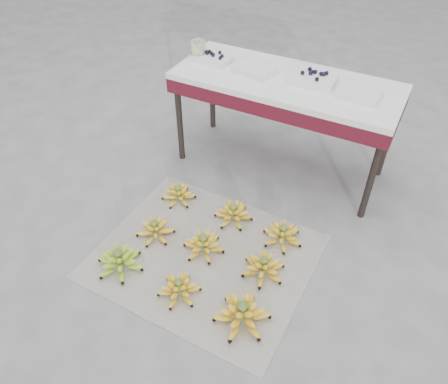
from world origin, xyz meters
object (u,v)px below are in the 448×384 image
at_px(bunch_mid_left, 155,230).
at_px(bunch_mid_right, 263,267).
at_px(bunch_front_left, 120,261).
at_px(bunch_back_left, 179,194).
at_px(tray_left, 254,70).
at_px(tray_right, 314,79).
at_px(bunch_front_center, 179,288).
at_px(glass_jar, 198,50).
at_px(bunch_back_center, 233,214).
at_px(bunch_mid_center, 204,245).
at_px(bunch_back_right, 282,235).
at_px(tray_far_left, 213,58).
at_px(tray_far_right, 360,94).
at_px(bunch_front_right, 242,314).
at_px(vendor_table, 286,90).
at_px(newspaper_mat, 204,256).

relative_size(bunch_mid_left, bunch_mid_right, 0.80).
bearing_deg(bunch_front_left, bunch_back_left, 104.11).
bearing_deg(tray_left, tray_right, 7.32).
bearing_deg(bunch_mid_left, tray_left, 73.53).
bearing_deg(bunch_mid_right, bunch_front_left, -136.08).
xyz_separation_m(bunch_front_center, glass_jar, (-0.62, 1.34, 0.72)).
distance_m(bunch_front_left, bunch_front_center, 0.41).
bearing_deg(bunch_back_center, glass_jar, 134.39).
bearing_deg(glass_jar, bunch_mid_center, -59.76).
relative_size(bunch_mid_left, bunch_back_right, 0.79).
height_order(bunch_back_center, tray_far_left, tray_far_left).
bearing_deg(tray_far_right, bunch_mid_center, -119.68).
xyz_separation_m(bunch_mid_center, bunch_back_left, (-0.38, 0.32, -0.00)).
height_order(bunch_front_center, bunch_back_right, bunch_back_right).
relative_size(bunch_mid_right, tray_right, 1.12).
height_order(bunch_mid_center, tray_right, tray_right).
bearing_deg(bunch_front_right, bunch_back_center, 115.41).
bearing_deg(bunch_back_center, bunch_front_center, -88.58).
bearing_deg(tray_far_left, glass_jar, -173.10).
xyz_separation_m(bunch_front_center, bunch_mid_center, (-0.04, 0.34, 0.00)).
bearing_deg(bunch_mid_center, bunch_mid_left, -175.42).
xyz_separation_m(bunch_mid_right, vendor_table, (-0.31, 0.99, 0.58)).
bearing_deg(glass_jar, bunch_front_center, -65.19).
xyz_separation_m(tray_left, tray_right, (0.39, 0.05, 0.00)).
bearing_deg(glass_jar, bunch_back_center, -47.28).
xyz_separation_m(bunch_mid_center, tray_left, (-0.14, 0.98, 0.68)).
bearing_deg(bunch_front_left, bunch_back_center, 71.52).
xyz_separation_m(tray_left, tray_far_right, (0.70, 0.00, -0.00)).
relative_size(bunch_back_left, bunch_back_right, 0.81).
distance_m(bunch_front_center, glass_jar, 1.64).
distance_m(bunch_back_left, tray_left, 0.98).
height_order(vendor_table, tray_left, tray_left).
relative_size(tray_left, glass_jar, 2.25).
relative_size(bunch_front_right, bunch_back_center, 1.27).
relative_size(newspaper_mat, tray_far_left, 4.81).
height_order(bunch_mid_right, bunch_back_center, bunch_mid_right).
bearing_deg(tray_right, newspaper_mat, -101.84).
bearing_deg(bunch_back_center, bunch_mid_left, -134.63).
height_order(bunch_mid_left, tray_far_left, tray_far_left).
xyz_separation_m(bunch_back_right, tray_far_right, (0.17, 0.68, 0.68)).
height_order(bunch_front_left, bunch_front_right, bunch_front_right).
bearing_deg(bunch_back_center, tray_far_right, 53.34).
relative_size(bunch_front_left, bunch_mid_left, 1.28).
xyz_separation_m(bunch_mid_center, glass_jar, (-0.58, 1.00, 0.72)).
bearing_deg(tray_far_right, bunch_back_right, -103.72).
bearing_deg(bunch_mid_left, newspaper_mat, -6.93).
distance_m(bunch_back_left, vendor_table, 1.00).
height_order(bunch_front_right, bunch_back_right, bunch_front_right).
relative_size(bunch_front_center, bunch_mid_right, 0.96).
bearing_deg(glass_jar, tray_far_left, 6.90).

